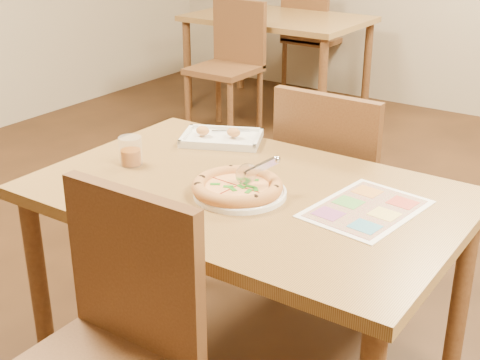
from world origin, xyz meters
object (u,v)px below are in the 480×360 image
Objects in this scene: dining_table at (247,214)px; chair_near at (112,326)px; appetizer_tray at (221,138)px; chair_far at (334,173)px; bg_table at (278,28)px; bg_chair_near at (232,51)px; bg_chair_far at (309,27)px; pizza_cutter at (257,169)px; pizza at (237,187)px; glass_tumbler at (131,153)px; menu at (366,209)px; plate at (240,193)px.

dining_table is 0.61m from chair_near.
chair_near is 0.97m from appetizer_tray.
bg_table is at bearing -53.95° from chair_far.
bg_chair_near is 1.10m from bg_chair_far.
appetizer_tray is at bearing 86.31° from pizza_cutter.
pizza is (1.60, -2.86, 0.11)m from bg_table.
glass_tumbler reaches higher than pizza.
pizza is at bearing -54.62° from bg_chair_near.
bg_chair_near is at bearing 132.68° from menu.
chair_near reaches higher than pizza.
chair_far is (-0.00, 0.60, -0.07)m from dining_table.
chair_near reaches higher than bg_table.
menu is (1.96, -2.13, 0.16)m from bg_chair_near.
plate is at bearing 115.62° from bg_chair_far.
pizza is at bearing 115.50° from bg_chair_far.
dining_table is at bearing 115.85° from bg_chair_far.
appetizer_tray is (1.28, -1.89, 0.17)m from bg_chair_near.
pizza_cutter reaches higher than plate.
bg_chair_far is 3.70m from pizza_cutter.
pizza is 0.81× the size of appetizer_tray.
bg_chair_near is 2.77m from pizza.
chair_far is at bearing 90.00° from dining_table.
pizza_cutter is 1.16× the size of glass_tumbler.
bg_table is at bearing 67.71° from pizza_cutter.
bg_chair_near is at bearing 74.05° from pizza_cutter.
dining_table is 1.00× the size of bg_table.
pizza_cutter reaches higher than appetizer_tray.
bg_chair_near reaches higher than glass_tumbler.
glass_tumbler is at bearing 179.77° from plate.
menu is (1.96, -2.73, 0.09)m from bg_table.
pizza_cutter is at bearing 52.18° from plate.
bg_chair_near is at bearing 125.55° from plate.
glass_tumbler is (1.17, -3.35, 0.20)m from bg_chair_far.
bg_chair_far is 3.72m from plate.
bg_chair_near is at bearing 119.74° from chair_near.
pizza is 0.44m from glass_tumbler.
appetizer_tray is at bearing 136.38° from dining_table.
menu is (0.36, -0.53, 0.16)m from chair_far.
appetizer_tray is at bearing 113.14° from bg_chair_far.
appetizer_tray is 3.50× the size of glass_tumbler.
bg_chair_far is at bearing 121.27° from menu.
glass_tumbler reaches higher than bg_table.
plate is at bearing 43.06° from pizza.
dining_table is 0.61m from chair_far.
dining_table is 3.62× the size of menu.
bg_chair_near reaches higher than menu.
chair_far is 0.47m from appetizer_tray.
glass_tumbler is (-0.43, -0.65, 0.20)m from chair_far.
pizza_cutter is 0.31× the size of menu.
dining_table is 4.75× the size of pizza.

